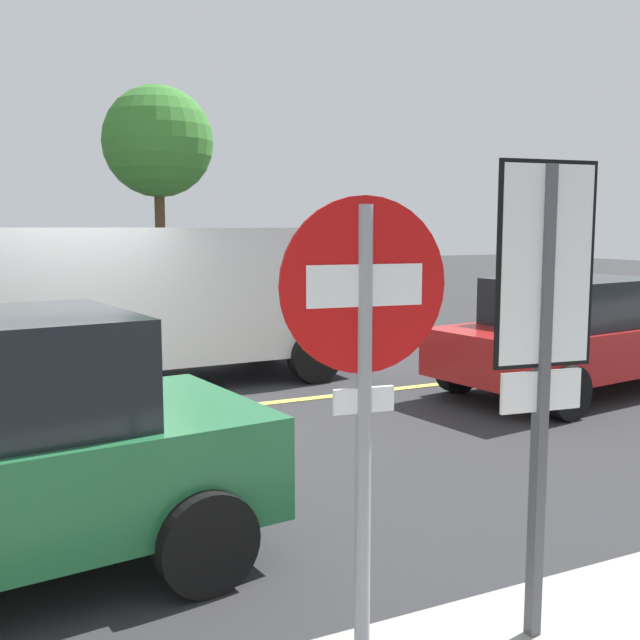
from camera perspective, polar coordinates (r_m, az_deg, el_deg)
name	(u,v)px	position (r m, az deg, el deg)	size (l,w,h in m)	color
ground_plane	(90,423)	(8.88, -17.20, -7.58)	(80.00, 80.00, 0.00)	#2D2D30
lane_marking_centre	(327,397)	(9.77, 0.54, -5.89)	(28.00, 0.16, 0.01)	#E0D14C
stop_sign	(364,369)	(3.22, 3.38, -3.74)	(0.76, 0.11, 2.34)	gray
speed_limit_sign	(544,319)	(3.75, 16.76, 0.04)	(0.54, 0.08, 2.52)	#4C4C51
white_van	(169,294)	(10.73, -11.46, 1.96)	(5.28, 2.44, 2.20)	white
car_red_mid_road	(582,334)	(10.59, 19.41, -1.02)	(4.56, 2.46, 1.54)	red
tree_left_verge	(158,143)	(15.94, -12.30, 13.10)	(2.25, 2.25, 5.07)	#513823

